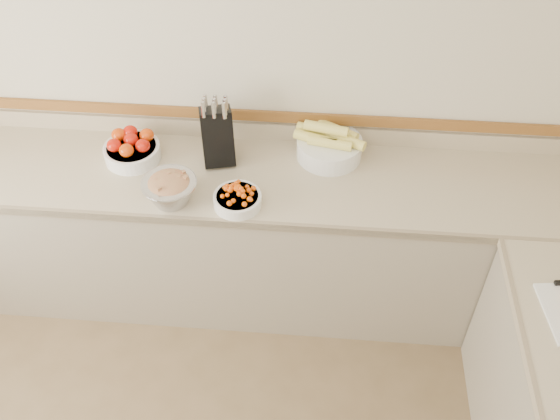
# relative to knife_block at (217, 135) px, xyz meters

# --- Properties ---
(back_wall) EXTENTS (4.00, 0.00, 4.00)m
(back_wall) POSITION_rel_knife_block_xyz_m (0.00, 0.20, 0.25)
(back_wall) COLOR beige
(back_wall) RESTS_ON ground_plane
(counter_back) EXTENTS (4.00, 0.65, 1.08)m
(counter_back) POSITION_rel_knife_block_xyz_m (0.00, -0.12, -0.60)
(counter_back) COLOR #BEAD8A
(counter_back) RESTS_ON ground_plane
(knife_block) EXTENTS (0.20, 0.22, 0.38)m
(knife_block) POSITION_rel_knife_block_xyz_m (0.00, 0.00, 0.00)
(knife_block) COLOR black
(knife_block) RESTS_ON counter_back
(tomato_bowl) EXTENTS (0.29, 0.29, 0.14)m
(tomato_bowl) POSITION_rel_knife_block_xyz_m (-0.45, -0.03, -0.09)
(tomato_bowl) COLOR white
(tomato_bowl) RESTS_ON counter_back
(cherry_tomato_bowl) EXTENTS (0.23, 0.23, 0.13)m
(cherry_tomato_bowl) POSITION_rel_knife_block_xyz_m (0.14, -0.33, -0.11)
(cherry_tomato_bowl) COLOR white
(cherry_tomato_bowl) RESTS_ON counter_back
(corn_bowl) EXTENTS (0.37, 0.34, 0.20)m
(corn_bowl) POSITION_rel_knife_block_xyz_m (0.56, 0.07, -0.08)
(corn_bowl) COLOR white
(corn_bowl) RESTS_ON counter_back
(rhubarb_bowl) EXTENTS (0.27, 0.27, 0.15)m
(rhubarb_bowl) POSITION_rel_knife_block_xyz_m (-0.18, -0.33, -0.08)
(rhubarb_bowl) COLOR #B2B2BA
(rhubarb_bowl) RESTS_ON counter_back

